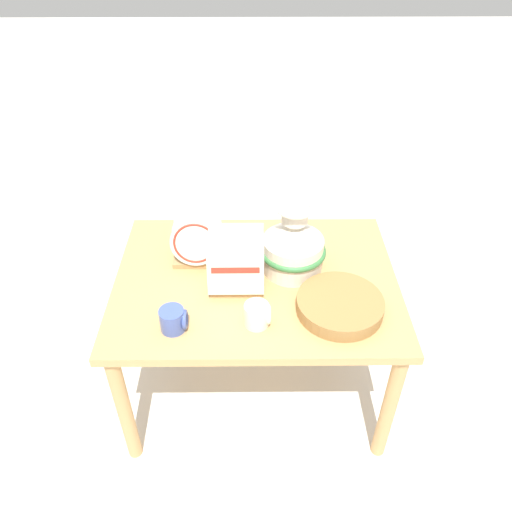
% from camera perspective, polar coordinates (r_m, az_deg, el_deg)
% --- Properties ---
extents(ground_plane, '(14.00, 14.00, 0.00)m').
position_cam_1_polar(ground_plane, '(2.42, 0.00, -14.05)').
color(ground_plane, silver).
extents(display_table, '(1.10, 0.81, 0.64)m').
position_cam_1_polar(display_table, '(2.01, 0.00, -4.25)').
color(display_table, tan).
rests_on(display_table, ground_plane).
extents(ceramic_vase, '(0.26, 0.26, 0.30)m').
position_cam_1_polar(ceramic_vase, '(1.93, 4.28, 1.40)').
color(ceramic_vase, silver).
rests_on(ceramic_vase, display_table).
extents(dish_rack_round_plates, '(0.20, 0.17, 0.22)m').
position_cam_1_polar(dish_rack_round_plates, '(2.01, -6.76, 1.45)').
color(dish_rack_round_plates, tan).
rests_on(dish_rack_round_plates, display_table).
extents(dish_rack_square_plates, '(0.21, 0.17, 0.23)m').
position_cam_1_polar(dish_rack_square_plates, '(1.88, -2.28, -1.47)').
color(dish_rack_square_plates, tan).
rests_on(dish_rack_square_plates, display_table).
extents(wicker_charger_stack, '(0.31, 0.31, 0.05)m').
position_cam_1_polar(wicker_charger_stack, '(1.83, 9.55, -5.56)').
color(wicker_charger_stack, olive).
rests_on(wicker_charger_stack, display_table).
extents(mug_cobalt_glaze, '(0.10, 0.09, 0.09)m').
position_cam_1_polar(mug_cobalt_glaze, '(1.75, -9.39, -7.20)').
color(mug_cobalt_glaze, '#42569E').
rests_on(mug_cobalt_glaze, display_table).
extents(mug_cream_glaze, '(0.10, 0.09, 0.09)m').
position_cam_1_polar(mug_cream_glaze, '(1.75, 0.15, -6.73)').
color(mug_cream_glaze, silver).
rests_on(mug_cream_glaze, display_table).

